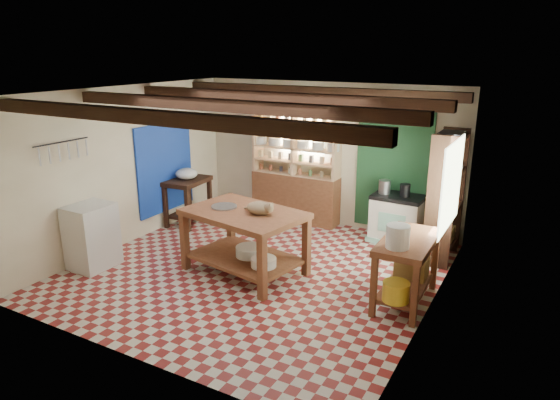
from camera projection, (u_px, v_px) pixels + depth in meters
The scene contains 30 objects.
floor at pixel (256, 271), 7.41m from camera, with size 5.00×5.00×0.02m, color maroon.
ceiling at pixel (254, 92), 6.65m from camera, with size 5.00×5.00×0.02m, color #434348.
wall_back at pixel (327, 154), 9.12m from camera, with size 5.00×0.04×2.60m, color beige.
wall_front at pixel (122, 244), 4.94m from camera, with size 5.00×0.04×2.60m, color beige.
wall_left at pixel (126, 167), 8.19m from camera, with size 0.04×5.00×2.60m, color beige.
wall_right at pixel (436, 213), 5.87m from camera, with size 0.04×5.00×2.60m, color beige.
ceiling_beams at pixel (254, 101), 6.68m from camera, with size 5.00×3.80×0.15m, color #321C11.
blue_wall_patch at pixel (165, 168), 8.99m from camera, with size 0.04×1.40×1.60m, color #1639A9.
green_wall_patch at pixel (393, 165), 8.53m from camera, with size 1.30×0.04×2.30m, color #1D4A28.
window_back at pixel (303, 131), 9.22m from camera, with size 0.90×0.02×0.80m, color white.
window_right at pixel (452, 185), 6.68m from camera, with size 0.02×1.30×1.20m, color white.
utensil_rail at pixel (62, 151), 7.02m from camera, with size 0.06×0.90×0.28m, color black.
pot_rack at pixel (389, 113), 7.90m from camera, with size 0.86×0.12×0.36m, color black.
shelving_unit at pixel (296, 164), 9.27m from camera, with size 1.70×0.34×2.20m, color tan.
tall_rack at pixel (446, 197), 7.56m from camera, with size 0.40×0.86×2.00m, color #321C11.
work_table at pixel (245, 242), 7.23m from camera, with size 1.66×1.10×0.94m, color brown.
stove at pixel (397, 219), 8.40m from camera, with size 0.84×0.56×0.82m, color white.
prep_table at pixel (188, 201), 9.27m from camera, with size 0.59×0.85×0.86m, color #321C11.
white_cabinet at pixel (92, 236), 7.41m from camera, with size 0.54×0.64×0.97m, color silver.
right_counter at pixel (406, 271), 6.36m from camera, with size 0.61×1.22×0.87m, color brown.
cat at pixel (259, 208), 6.95m from camera, with size 0.38×0.29×0.17m, color #9C7E5A.
steel_tray at pixel (224, 207), 7.27m from camera, with size 0.38×0.38×0.02m, color #A2A1A9.
basin_large at pixel (250, 251), 7.28m from camera, with size 0.41×0.41×0.14m, color silver.
basin_small at pixel (264, 262), 6.93m from camera, with size 0.36×0.36×0.12m, color silver.
kettle_left at pixel (385, 187), 8.38m from camera, with size 0.20×0.20×0.23m, color #A2A1A9.
kettle_right at pixel (405, 190), 8.20m from camera, with size 0.17×0.17×0.21m, color black.
enamel_bowl at pixel (187, 174), 9.12m from camera, with size 0.40×0.40×0.20m, color silver.
white_bucket at pixel (398, 237), 5.92m from camera, with size 0.28×0.28×0.28m, color silver.
wicker_basket at pixel (412, 267), 6.64m from camera, with size 0.40×0.32×0.28m, color olive.
yellow_tub at pixel (396, 291), 6.01m from camera, with size 0.33×0.33×0.24m, color gold.
Camera 1 is at (3.60, -5.76, 3.15)m, focal length 32.00 mm.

